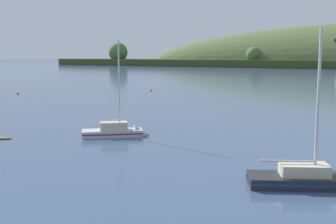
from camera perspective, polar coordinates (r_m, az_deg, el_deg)
name	(u,v)px	position (r m, az deg, el deg)	size (l,w,h in m)	color
sailboat_midwater_white	(315,183)	(26.37, 18.89, -8.87)	(7.03, 4.93, 10.03)	#232328
sailboat_outer_reach	(120,134)	(40.19, -6.43, -2.89)	(6.05, 5.43, 9.77)	#ADB2BC
mooring_buoy_midchannel	(151,91)	(91.35, -2.31, 2.84)	(0.63, 0.63, 0.71)	#EA5B19
mooring_buoy_off_fishing_boat	(17,94)	(88.85, -19.32, 2.29)	(0.68, 0.68, 0.76)	#EA5B19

